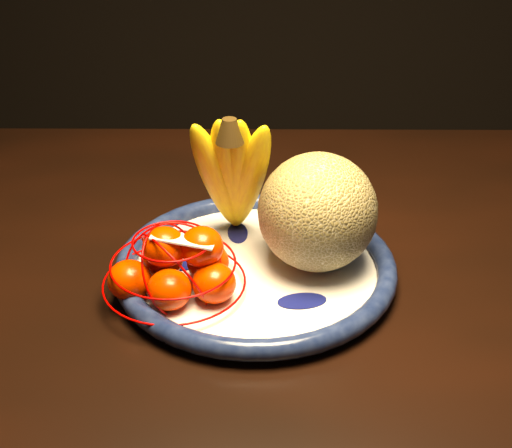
# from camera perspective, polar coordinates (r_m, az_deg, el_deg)

# --- Properties ---
(dining_table) EXTENTS (1.55, 0.98, 0.75)m
(dining_table) POSITION_cam_1_polar(r_m,az_deg,el_deg) (0.96, 4.88, -7.38)
(dining_table) COLOR black
(dining_table) RESTS_ON ground
(fruit_bowl) EXTENTS (0.35, 0.35, 0.03)m
(fruit_bowl) POSITION_cam_1_polar(r_m,az_deg,el_deg) (0.88, -0.04, -3.49)
(fruit_bowl) COLOR white
(fruit_bowl) RESTS_ON dining_table
(cantaloupe) EXTENTS (0.14, 0.14, 0.14)m
(cantaloupe) POSITION_cam_1_polar(r_m,az_deg,el_deg) (0.86, 4.95, 0.97)
(cantaloupe) COLOR olive
(cantaloupe) RESTS_ON fruit_bowl
(banana_bunch) EXTENTS (0.13, 0.12, 0.20)m
(banana_bunch) POSITION_cam_1_polar(r_m,az_deg,el_deg) (0.89, -1.85, 4.32)
(banana_bunch) COLOR yellow
(banana_bunch) RESTS_ON fruit_bowl
(mandarin_bag) EXTENTS (0.19, 0.19, 0.11)m
(mandarin_bag) POSITION_cam_1_polar(r_m,az_deg,el_deg) (0.83, -6.31, -3.46)
(mandarin_bag) COLOR #F03E00
(mandarin_bag) RESTS_ON fruit_bowl
(price_tag) EXTENTS (0.07, 0.04, 0.01)m
(price_tag) POSITION_cam_1_polar(r_m,az_deg,el_deg) (0.80, -5.85, -1.25)
(price_tag) COLOR white
(price_tag) RESTS_ON mandarin_bag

